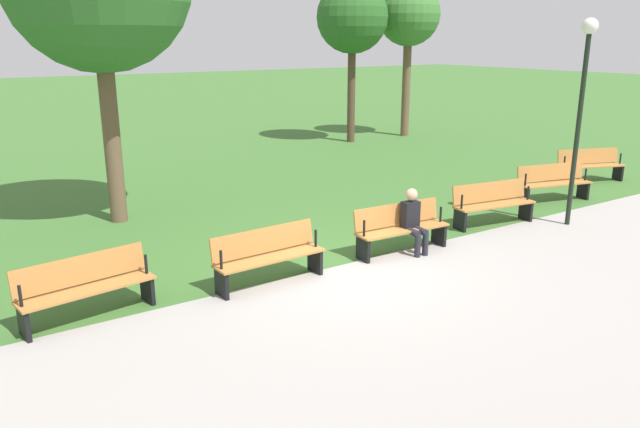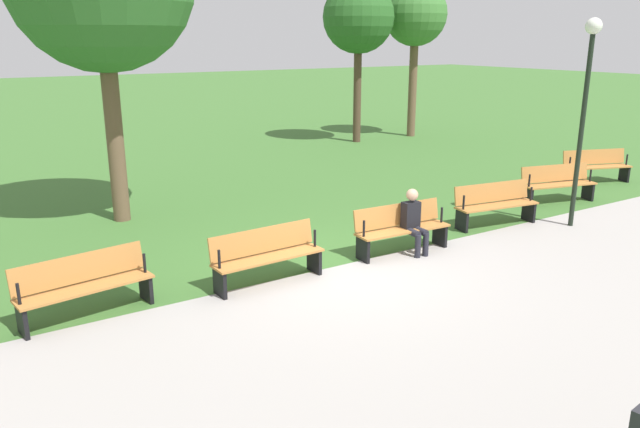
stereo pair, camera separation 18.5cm
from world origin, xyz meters
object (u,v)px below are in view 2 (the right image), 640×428
object	(u,v)px
bench_5	(84,285)
tree_2	(415,16)
tree_0	(359,18)
lamp_post	(587,86)
bench_2	(495,203)
bench_1	(557,183)
bench_0	(596,165)
bench_4	(267,255)
person_seated	(414,220)
bench_3	(401,227)

from	to	relation	value
bench_5	tree_2	xyz separation A→B (m)	(-14.85, -10.42, 4.15)
tree_0	lamp_post	world-z (taller)	tree_0
bench_2	bench_1	bearing A→B (deg)	-160.65
bench_0	bench_4	world-z (taller)	same
bench_1	person_seated	size ratio (longest dim) A/B	1.62
bench_0	bench_3	world-z (taller)	same
bench_0	bench_1	size ratio (longest dim) A/B	1.00
bench_1	tree_0	size ratio (longest dim) A/B	0.33
bench_0	bench_3	xyz separation A→B (m)	(8.16, 1.59, 0.00)
person_seated	tree_2	size ratio (longest dim) A/B	0.20
bench_2	person_seated	world-z (taller)	person_seated
tree_0	tree_2	size ratio (longest dim) A/B	0.99
bench_4	person_seated	distance (m)	2.96
bench_5	person_seated	xyz separation A→B (m)	(-5.72, 0.42, 0.16)
person_seated	bench_3	bearing A→B (deg)	-39.77
bench_3	bench_4	world-z (taller)	same
bench_1	bench_5	xyz separation A→B (m)	(11.05, 0.53, 0.00)
bench_0	person_seated	size ratio (longest dim) A/B	1.61
tree_2	bench_4	bearing A→B (deg)	41.48
bench_3	lamp_post	distance (m)	4.83
bench_1	bench_5	world-z (taller)	same
bench_4	tree_2	world-z (taller)	tree_2
bench_0	tree_0	xyz separation A→B (m)	(1.56, -9.07, 4.03)
bench_1	person_seated	bearing A→B (deg)	23.98
bench_2	bench_4	xyz separation A→B (m)	(5.55, 0.27, 0.00)
bench_2	bench_3	distance (m)	2.78
bench_0	bench_1	world-z (taller)	same
bench_0	bench_2	bearing A→B (deg)	33.19
bench_3	bench_5	world-z (taller)	same
bench_2	bench_5	bearing A→B (deg)	8.31
bench_4	person_seated	bearing A→B (deg)	174.27
lamp_post	bench_2	bearing A→B (deg)	-33.80
bench_2	bench_4	bearing A→B (deg)	11.07
tree_2	lamp_post	distance (m)	12.57
bench_3	tree_0	distance (m)	13.17
bench_5	tree_2	distance (m)	18.61
bench_0	bench_4	distance (m)	11.06
bench_1	tree_2	xyz separation A→B (m)	(-3.81, -9.89, 4.15)
tree_0	lamp_post	distance (m)	11.68
bench_1	bench_5	distance (m)	11.06
bench_4	tree_0	distance (m)	14.76
bench_3	bench_4	xyz separation A→B (m)	(2.78, 0.00, 0.00)
bench_0	person_seated	bearing A→B (deg)	31.70
bench_1	bench_4	bearing A→B (deg)	19.37
bench_2	bench_5	distance (m)	8.32
bench_5	tree_0	world-z (taller)	tree_0
bench_1	bench_4	world-z (taller)	same
bench_0	tree_0	size ratio (longest dim) A/B	0.33
bench_3	person_seated	size ratio (longest dim) A/B	1.58
bench_5	tree_2	size ratio (longest dim) A/B	0.33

